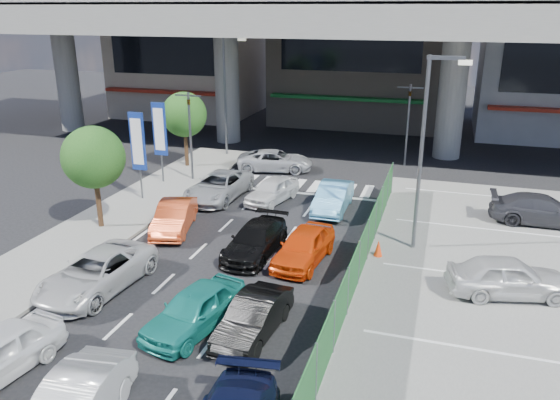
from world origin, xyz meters
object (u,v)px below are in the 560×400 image
(taxi_orange_left, at_px, (174,217))
(traffic_cone, at_px, (378,248))
(street_lamp_left, at_px, (227,86))
(sedan_white_mid_left, at_px, (97,272))
(tree_near, at_px, (93,158))
(traffic_light_right, at_px, (409,105))
(taxi_teal_mid, at_px, (195,309))
(hatch_black_mid_right, at_px, (254,317))
(traffic_light_left, at_px, (189,114))
(crossing_wagon_silver, at_px, (275,161))
(kei_truck_front_right, at_px, (333,197))
(parked_sedan_dgrey, at_px, (542,210))
(parked_sedan_white, at_px, (509,277))
(signboard_near, at_px, (138,144))
(wagon_silver_front_left, at_px, (219,186))
(signboard_far, at_px, (160,132))
(taxi_orange_right, at_px, (304,246))
(street_lamp_right, at_px, (427,139))
(tree_far, at_px, (184,115))
(sedan_black_mid, at_px, (255,240))
(sedan_white_front_mid, at_px, (272,190))

(taxi_orange_left, distance_m, traffic_cone, 9.30)
(street_lamp_left, relative_size, sedan_white_mid_left, 1.61)
(tree_near, bearing_deg, sedan_white_mid_left, -56.57)
(traffic_light_right, bearing_deg, traffic_cone, -89.24)
(taxi_teal_mid, height_order, hatch_black_mid_right, taxi_teal_mid)
(traffic_light_left, xyz_separation_m, crossing_wagon_silver, (4.04, 3.41, -3.29))
(kei_truck_front_right, relative_size, parked_sedan_dgrey, 0.89)
(crossing_wagon_silver, xyz_separation_m, parked_sedan_white, (12.63, -12.64, 0.13))
(traffic_light_right, xyz_separation_m, signboard_near, (-12.70, -11.01, -0.87))
(wagon_silver_front_left, bearing_deg, signboard_near, -155.54)
(tree_near, height_order, crossing_wagon_silver, tree_near)
(signboard_far, xyz_separation_m, traffic_cone, (13.29, -6.33, -2.66))
(taxi_orange_right, distance_m, parked_sedan_white, 7.60)
(traffic_light_right, bearing_deg, street_lamp_right, -82.66)
(traffic_cone, bearing_deg, sedan_white_mid_left, -148.41)
(tree_far, distance_m, kei_truck_front_right, 11.99)
(sedan_black_mid, relative_size, traffic_cone, 6.30)
(sedan_white_mid_left, bearing_deg, tree_far, 109.73)
(street_lamp_right, relative_size, signboard_near, 1.70)
(kei_truck_front_right, bearing_deg, signboard_far, 171.27)
(sedan_white_mid_left, relative_size, parked_sedan_dgrey, 1.06)
(crossing_wagon_silver, bearing_deg, signboard_near, 133.66)
(traffic_light_right, distance_m, crossing_wagon_silver, 9.08)
(parked_sedan_white, bearing_deg, signboard_far, 51.89)
(signboard_near, xyz_separation_m, taxi_teal_mid, (8.03, -10.34, -2.37))
(traffic_light_left, xyz_separation_m, tree_near, (-0.80, -8.00, -0.55))
(tree_far, relative_size, kei_truck_front_right, 1.15)
(traffic_light_left, relative_size, signboard_near, 1.11)
(taxi_teal_mid, bearing_deg, sedan_white_front_mid, 110.08)
(street_lamp_left, xyz_separation_m, signboard_near, (-0.87, -10.01, -1.71))
(taxi_teal_mid, distance_m, sedan_white_front_mid, 12.24)
(wagon_silver_front_left, relative_size, sedan_white_front_mid, 1.32)
(sedan_black_mid, distance_m, traffic_cone, 5.06)
(kei_truck_front_right, bearing_deg, parked_sedan_dgrey, 5.12)
(signboard_near, bearing_deg, sedan_white_mid_left, -68.62)
(tree_far, bearing_deg, sedan_black_mid, -52.13)
(traffic_light_left, xyz_separation_m, wagon_silver_front_left, (2.77, -2.54, -3.25))
(wagon_silver_front_left, height_order, sedan_white_front_mid, wagon_silver_front_left)
(street_lamp_right, height_order, hatch_black_mid_right, street_lamp_right)
(tree_near, xyz_separation_m, tree_far, (-0.80, 10.50, 0.00))
(signboard_far, bearing_deg, tree_far, 93.26)
(street_lamp_right, xyz_separation_m, crossing_wagon_silver, (-9.34, 9.41, -4.12))
(traffic_light_right, distance_m, taxi_orange_left, 17.21)
(signboard_near, relative_size, tree_near, 0.98)
(sedan_white_mid_left, height_order, crossing_wagon_silver, sedan_white_mid_left)
(street_lamp_right, distance_m, taxi_teal_mid, 11.25)
(tree_near, relative_size, sedan_white_front_mid, 1.28)
(sedan_white_mid_left, bearing_deg, wagon_silver_front_left, 93.63)
(wagon_silver_front_left, xyz_separation_m, parked_sedan_white, (13.90, -6.69, 0.09))
(hatch_black_mid_right, bearing_deg, kei_truck_front_right, 94.35)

